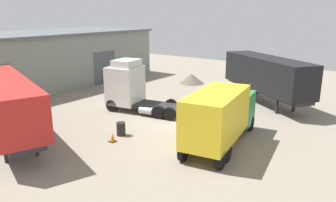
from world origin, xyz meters
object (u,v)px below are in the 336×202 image
object	(u,v)px
box_truck_green	(221,114)
gravel_pile	(192,79)
container_trailer_grey	(6,101)
tractor_unit_white	(130,87)
container_trailer_white	(266,74)
oil_drum	(121,129)
traffic_cone	(112,138)

from	to	relation	value
box_truck_green	gravel_pile	bearing A→B (deg)	28.59
container_trailer_grey	gravel_pile	distance (m)	21.12
container_trailer_grey	gravel_pile	world-z (taller)	container_trailer_grey
box_truck_green	tractor_unit_white	bearing A→B (deg)	67.19
tractor_unit_white	container_trailer_white	xyz separation A→B (m)	(8.48, -8.13, 0.64)
container_trailer_white	oil_drum	bearing A→B (deg)	-74.37
traffic_cone	gravel_pile	bearing A→B (deg)	17.06
container_trailer_white	gravel_pile	bearing A→B (deg)	-163.19
container_trailer_grey	oil_drum	bearing A→B (deg)	61.87
gravel_pile	box_truck_green	bearing A→B (deg)	-141.81
container_trailer_white	gravel_pile	size ratio (longest dim) A/B	3.45
oil_drum	traffic_cone	distance (m)	1.19
container_trailer_grey	oil_drum	world-z (taller)	container_trailer_grey
container_trailer_white	oil_drum	distance (m)	14.08
traffic_cone	container_trailer_grey	bearing A→B (deg)	123.45
gravel_pile	traffic_cone	world-z (taller)	gravel_pile
box_truck_green	oil_drum	size ratio (longest dim) A/B	8.87
container_trailer_grey	traffic_cone	xyz separation A→B (m)	(3.59, -5.43, -2.27)
box_truck_green	traffic_cone	bearing A→B (deg)	112.95
container_trailer_grey	traffic_cone	bearing A→B (deg)	52.45
traffic_cone	container_trailer_white	bearing A→B (deg)	-16.78
tractor_unit_white	container_trailer_grey	world-z (taller)	tractor_unit_white
tractor_unit_white	oil_drum	xyz separation A→B (m)	(-4.64, -3.47, -1.51)
container_trailer_white	box_truck_green	size ratio (longest dim) A/B	1.24
box_truck_green	gravel_pile	world-z (taller)	box_truck_green
container_trailer_white	traffic_cone	world-z (taller)	container_trailer_white
tractor_unit_white	gravel_pile	world-z (taller)	tractor_unit_white
container_trailer_grey	traffic_cone	world-z (taller)	container_trailer_grey
oil_drum	traffic_cone	xyz separation A→B (m)	(-1.12, -0.36, -0.19)
container_trailer_grey	container_trailer_white	bearing A→B (deg)	80.39
gravel_pile	traffic_cone	distance (m)	18.24
tractor_unit_white	traffic_cone	xyz separation A→B (m)	(-5.76, -3.83, -1.69)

